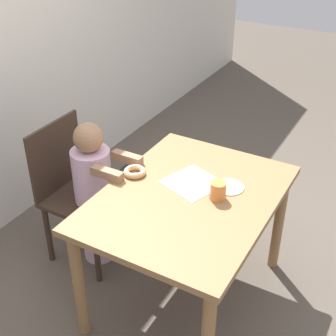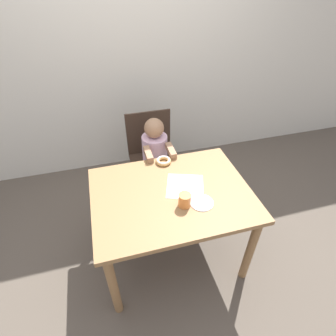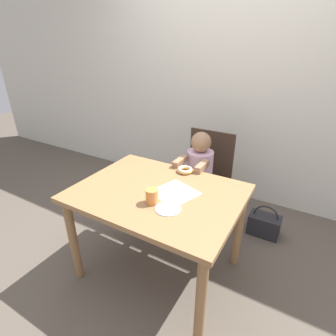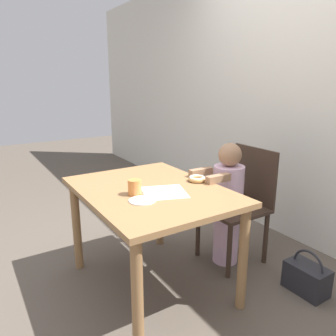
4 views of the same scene
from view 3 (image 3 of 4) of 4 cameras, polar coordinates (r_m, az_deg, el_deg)
name	(u,v)px [view 3 (image 3 of 4)]	position (r m, az deg, el deg)	size (l,w,h in m)	color
ground_plane	(159,268)	(2.20, -1.94, -20.96)	(12.00, 12.00, 0.00)	brown
wall_back	(232,81)	(2.84, 13.75, 17.89)	(8.00, 0.05, 2.50)	silver
dining_table	(158,203)	(1.81, -2.23, -7.69)	(1.10, 0.83, 0.70)	olive
chair	(204,178)	(2.47, 7.87, -2.22)	(0.43, 0.44, 0.88)	#38281E
child_figure	(199,182)	(2.35, 6.68, -3.03)	(0.24, 0.39, 0.94)	silver
donut	(185,170)	(2.00, 3.72, -0.41)	(0.12, 0.12, 0.03)	tan
napkin	(174,193)	(1.74, 1.42, -5.38)	(0.33, 0.33, 0.00)	white
handbag	(264,224)	(2.59, 20.20, -11.43)	(0.27, 0.16, 0.30)	#232328
cup	(152,196)	(1.61, -3.45, -6.14)	(0.08, 0.08, 0.09)	orange
plate	(168,209)	(1.58, -0.01, -8.82)	(0.16, 0.16, 0.01)	white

